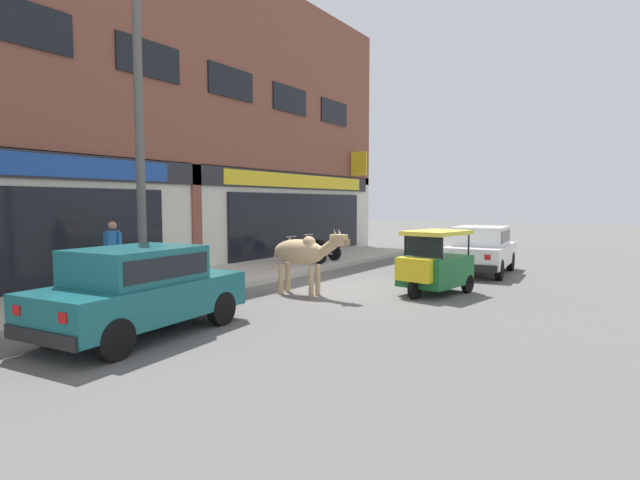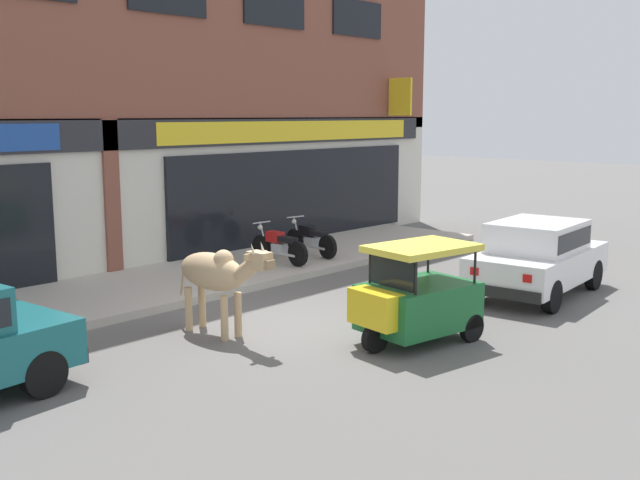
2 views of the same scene
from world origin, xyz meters
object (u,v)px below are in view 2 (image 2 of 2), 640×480
Objects in this scene: cow at (216,273)px; motorcycle_1 at (311,239)px; auto_rickshaw at (415,301)px; car_0 at (538,254)px; motorcycle_0 at (279,246)px.

cow reaches higher than motorcycle_1.
cow reaches higher than auto_rickshaw.
motorcycle_1 is at bearing 94.69° from car_0.
auto_rickshaw is at bearing -55.03° from cow.
motorcycle_1 is (1.16, 0.09, 0.00)m from motorcycle_0.
auto_rickshaw is at bearing -114.35° from motorcycle_0.
motorcycle_1 is (3.65, 5.61, -0.12)m from auto_rickshaw.
auto_rickshaw reaches higher than car_0.
motorcycle_0 is 1.16m from motorcycle_1.
motorcycle_1 is at bearing 29.17° from cow.
auto_rickshaw reaches higher than motorcycle_0.
cow is at bearing -150.83° from motorcycle_1.
motorcycle_0 is at bearing 34.51° from cow.
motorcycle_0 is at bearing 65.65° from auto_rickshaw.
cow is at bearing 124.97° from auto_rickshaw.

